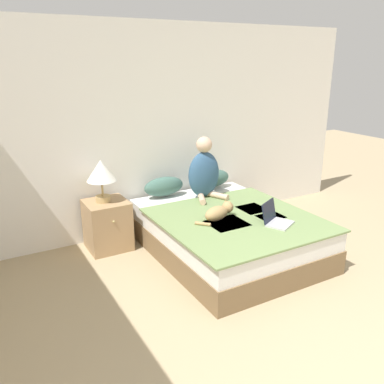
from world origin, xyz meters
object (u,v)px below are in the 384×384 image
person_sitting (204,172)px  table_lamp (101,172)px  bed (227,233)px  pillow_near (164,186)px  pillow_far (212,179)px  laptop_open (276,219)px  cat_tabby (219,212)px  nightstand (107,225)px

person_sitting → table_lamp: 1.24m
bed → table_lamp: size_ratio=4.22×
bed → table_lamp: 1.57m
bed → pillow_near: 1.03m
bed → pillow_far: 1.03m
pillow_near → table_lamp: (-0.81, -0.08, 0.31)m
laptop_open → pillow_near: bearing=86.8°
pillow_far → cat_tabby: 1.14m
pillow_far → cat_tabby: pillow_far is taller
bed → person_sitting: person_sitting is taller
laptop_open → table_lamp: 1.97m
pillow_near → pillow_far: size_ratio=1.00×
pillow_far → person_sitting: person_sitting is taller
bed → cat_tabby: 0.40m
pillow_near → person_sitting: bearing=-33.7°
pillow_near → nightstand: (-0.78, -0.10, -0.32)m
pillow_far → laptop_open: (-0.09, -1.40, -0.07)m
person_sitting → cat_tabby: bearing=-109.2°
laptop_open → person_sitting: bearing=73.1°
cat_tabby → laptop_open: size_ratio=1.33×
nightstand → laptop_open: bearing=-42.9°
person_sitting → nightstand: bearing=171.6°
pillow_near → table_lamp: table_lamp is taller
pillow_near → laptop_open: 1.53m
person_sitting → cat_tabby: 0.80m
table_lamp → laptop_open: bearing=-42.8°
laptop_open → bed: bearing=90.4°
cat_tabby → table_lamp: bearing=123.3°
pillow_far → table_lamp: size_ratio=1.08×
bed → pillow_far: pillow_far is taller
pillow_near → cat_tabby: size_ratio=1.05×
person_sitting → laptop_open: person_sitting is taller
person_sitting → table_lamp: person_sitting is taller
cat_tabby → person_sitting: bearing=57.7°
pillow_near → nightstand: pillow_near is taller
nightstand → table_lamp: 0.63m
bed → cat_tabby: bearing=-149.2°
pillow_near → laptop_open: bearing=-66.4°
bed → table_lamp: table_lamp is taller
person_sitting → nightstand: person_sitting is taller
bed → nightstand: 1.38m
cat_tabby → laptop_open: laptop_open is taller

